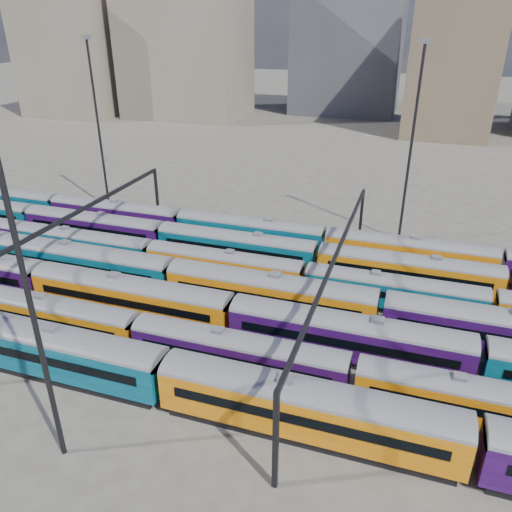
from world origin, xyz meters
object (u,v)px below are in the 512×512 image
(rake_2, at_px, (130,294))
(rake_0, at_px, (307,404))
(mast_2, at_px, (25,279))
(rake_1, at_px, (238,350))

(rake_2, bearing_deg, rake_0, -26.04)
(rake_0, xyz_separation_m, mast_2, (-15.91, -7.00, 11.04))
(mast_2, bearing_deg, rake_2, 104.98)
(mast_2, bearing_deg, rake_1, 53.77)
(rake_2, distance_m, mast_2, 20.84)
(rake_1, bearing_deg, rake_2, 159.46)
(rake_0, distance_m, rake_2, 22.78)
(rake_0, relative_size, rake_1, 0.83)
(rake_2, relative_size, mast_2, 5.94)
(rake_0, bearing_deg, mast_2, -156.26)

